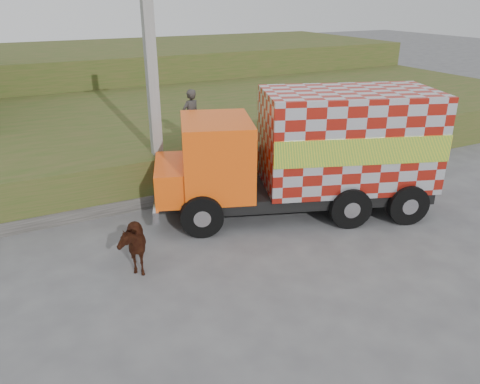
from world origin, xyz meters
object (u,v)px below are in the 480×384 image
cow (130,242)px  pedestrian (191,117)px  utility_pole (151,68)px  cargo_truck (310,152)px

cow → pedestrian: (3.24, 4.18, 1.74)m
pedestrian → utility_pole: bearing=3.7°
utility_pole → pedestrian: bearing=21.8°
utility_pole → cow: size_ratio=5.19×
cargo_truck → cow: size_ratio=5.46×
cargo_truck → pedestrian: 4.18m
cargo_truck → cow: bearing=-153.0°
utility_pole → cargo_truck: (3.69, -2.89, -2.23)m
utility_pole → cargo_truck: size_ratio=0.95×
cargo_truck → cow: cargo_truck is taller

